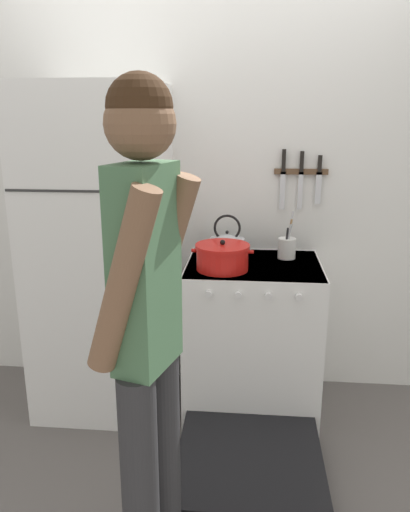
# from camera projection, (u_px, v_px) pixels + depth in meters

# --- Properties ---
(ground_plane) EXTENTS (14.00, 14.00, 0.00)m
(ground_plane) POSITION_uv_depth(u_px,v_px,m) (205.00, 375.00, 3.34)
(ground_plane) COLOR #5B5654
(wall_back) EXTENTS (10.00, 0.06, 2.55)m
(wall_back) POSITION_uv_depth(u_px,v_px,m) (206.00, 184.00, 3.02)
(wall_back) COLOR silver
(wall_back) RESTS_ON ground_plane
(refrigerator) EXTENTS (0.73, 0.68, 1.84)m
(refrigerator) POSITION_uv_depth(u_px,v_px,m) (101.00, 254.00, 2.82)
(refrigerator) COLOR white
(refrigerator) RESTS_ON ground_plane
(stove_range) EXTENTS (0.75, 1.33, 0.88)m
(stove_range) POSITION_uv_depth(u_px,v_px,m) (252.00, 340.00, 2.85)
(stove_range) COLOR white
(stove_range) RESTS_ON ground_plane
(dutch_oven_pot) EXTENTS (0.33, 0.29, 0.16)m
(dutch_oven_pot) POSITION_uv_depth(u_px,v_px,m) (222.00, 257.00, 2.65)
(dutch_oven_pot) COLOR red
(dutch_oven_pot) RESTS_ON stove_range
(tea_kettle) EXTENTS (0.25, 0.20, 0.25)m
(tea_kettle) POSITION_uv_depth(u_px,v_px,m) (227.00, 245.00, 2.88)
(tea_kettle) COLOR silver
(tea_kettle) RESTS_ON stove_range
(utensil_jar) EXTENTS (0.10, 0.10, 0.28)m
(utensil_jar) POSITION_uv_depth(u_px,v_px,m) (287.00, 247.00, 2.86)
(utensil_jar) COLOR silver
(utensil_jar) RESTS_ON stove_range
(person) EXTENTS (0.36, 0.42, 1.80)m
(person) POSITION_uv_depth(u_px,v_px,m) (147.00, 324.00, 1.62)
(person) COLOR #2D2D30
(person) RESTS_ON ground_plane
(wall_knife_strip) EXTENTS (0.31, 0.03, 0.35)m
(wall_knife_strip) POSITION_uv_depth(u_px,v_px,m) (301.00, 172.00, 2.90)
(wall_knife_strip) COLOR brown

